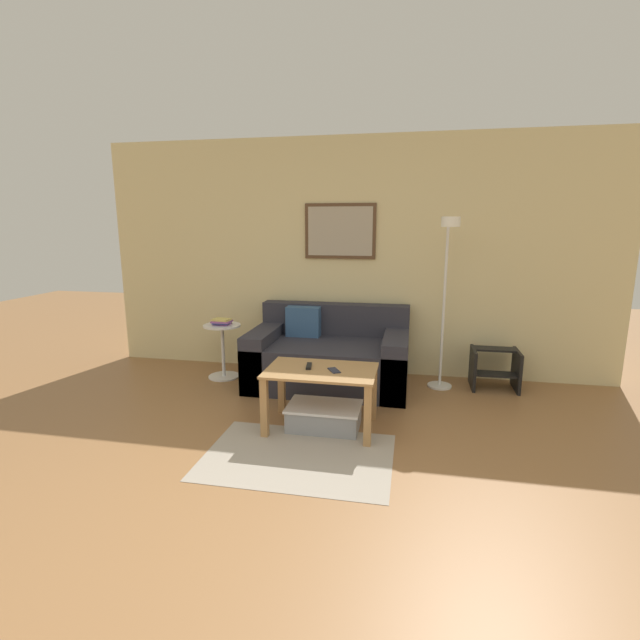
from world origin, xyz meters
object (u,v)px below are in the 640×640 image
object	(u,v)px
floor_lamp	(446,284)
remote_control	(309,366)
step_stool	(495,367)
couch	(329,357)
side_table	(223,346)
coffee_table	(321,382)
cell_phone	(334,370)
book_stack	(222,322)
storage_bin	(324,416)

from	to	relation	value
floor_lamp	remote_control	world-z (taller)	floor_lamp
remote_control	step_stool	world-z (taller)	remote_control
couch	side_table	world-z (taller)	couch
coffee_table	step_stool	world-z (taller)	coffee_table
cell_phone	step_stool	xyz separation A→B (m)	(1.43, 1.28, -0.28)
floor_lamp	couch	bearing A→B (deg)	179.46
coffee_table	step_stool	bearing A→B (deg)	39.25
coffee_table	side_table	world-z (taller)	side_table
cell_phone	couch	bearing A→B (deg)	73.35
side_table	book_stack	bearing A→B (deg)	90.25
couch	remote_control	bearing A→B (deg)	-89.15
coffee_table	book_stack	distance (m)	1.68
storage_bin	step_stool	world-z (taller)	step_stool
cell_phone	side_table	bearing A→B (deg)	113.89
storage_bin	cell_phone	bearing A→B (deg)	-11.44
floor_lamp	step_stool	bearing A→B (deg)	21.80
book_stack	storage_bin	bearing A→B (deg)	-38.57
storage_bin	coffee_table	bearing A→B (deg)	-178.89
side_table	remote_control	xyz separation A→B (m)	(1.18, -1.01, 0.16)
coffee_table	step_stool	xyz separation A→B (m)	(1.54, 1.26, -0.18)
cell_phone	floor_lamp	bearing A→B (deg)	20.94
book_stack	remote_control	bearing A→B (deg)	-40.61
couch	floor_lamp	world-z (taller)	floor_lamp
book_stack	cell_phone	distance (m)	1.76
couch	floor_lamp	xyz separation A→B (m)	(1.13, -0.01, 0.80)
remote_control	cell_phone	size ratio (longest dim) A/B	1.07
side_table	cell_phone	xyz separation A→B (m)	(1.40, -1.06, 0.15)
book_stack	side_table	bearing A→B (deg)	-89.75
step_stool	storage_bin	bearing A→B (deg)	-140.30
coffee_table	step_stool	distance (m)	2.00
side_table	floor_lamp	bearing A→B (deg)	-0.01
couch	coffee_table	bearing A→B (deg)	-83.35
book_stack	remote_control	world-z (taller)	book_stack
remote_control	side_table	bearing A→B (deg)	131.02
coffee_table	book_stack	size ratio (longest dim) A/B	4.36
floor_lamp	book_stack	distance (m)	2.34
floor_lamp	book_stack	xyz separation A→B (m)	(-2.30, 0.00, -0.47)
book_stack	cell_phone	world-z (taller)	book_stack
coffee_table	floor_lamp	bearing A→B (deg)	46.09
side_table	cell_phone	size ratio (longest dim) A/B	4.18
side_table	cell_phone	bearing A→B (deg)	-37.29
storage_bin	remote_control	bearing A→B (deg)	165.19
side_table	couch	bearing A→B (deg)	0.50
remote_control	step_stool	size ratio (longest dim) A/B	0.33
book_stack	floor_lamp	bearing A→B (deg)	-0.02
book_stack	remote_control	xyz separation A→B (m)	(1.18, -1.01, -0.11)
storage_bin	floor_lamp	xyz separation A→B (m)	(0.98, 1.05, 0.99)
floor_lamp	remote_control	bearing A→B (deg)	-137.82
storage_bin	side_table	size ratio (longest dim) A/B	1.02
storage_bin	remote_control	size ratio (longest dim) A/B	3.98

